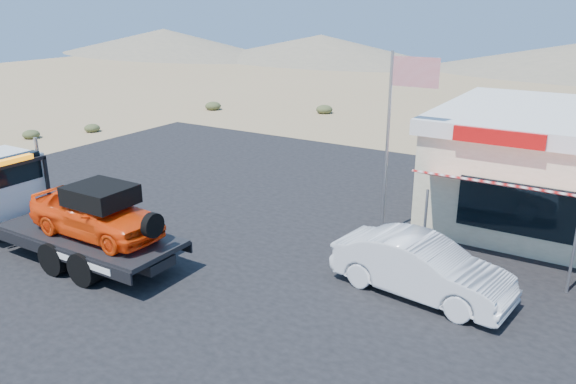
# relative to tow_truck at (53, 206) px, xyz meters

# --- Properties ---
(ground) EXTENTS (120.00, 120.00, 0.00)m
(ground) POSITION_rel_tow_truck_xyz_m (3.36, 2.14, -1.51)
(ground) COLOR #9B8158
(ground) RESTS_ON ground
(asphalt_lot) EXTENTS (32.00, 24.00, 0.02)m
(asphalt_lot) POSITION_rel_tow_truck_xyz_m (5.36, 5.14, -1.50)
(asphalt_lot) COLOR black
(asphalt_lot) RESTS_ON ground
(tow_truck) EXTENTS (8.37, 2.48, 2.80)m
(tow_truck) POSITION_rel_tow_truck_xyz_m (0.00, 0.00, 0.00)
(tow_truck) COLOR black
(tow_truck) RESTS_ON asphalt_lot
(white_sedan) EXTENTS (4.92, 2.24, 1.56)m
(white_sedan) POSITION_rel_tow_truck_xyz_m (10.51, 3.28, -0.71)
(white_sedan) COLOR silver
(white_sedan) RESTS_ON asphalt_lot
(flagpole) EXTENTS (1.55, 0.10, 6.00)m
(flagpole) POSITION_rel_tow_truck_xyz_m (8.29, 6.64, 2.26)
(flagpole) COLOR #99999E
(flagpole) RESTS_ON asphalt_lot
(desert_scrub) EXTENTS (25.12, 30.08, 0.65)m
(desert_scrub) POSITION_rel_tow_truck_xyz_m (-10.39, 12.01, -1.22)
(desert_scrub) COLOR #3D4525
(desert_scrub) RESTS_ON ground
(distant_hills) EXTENTS (126.00, 48.00, 4.20)m
(distant_hills) POSITION_rel_tow_truck_xyz_m (-6.41, 57.29, 0.38)
(distant_hills) COLOR #726B59
(distant_hills) RESTS_ON ground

